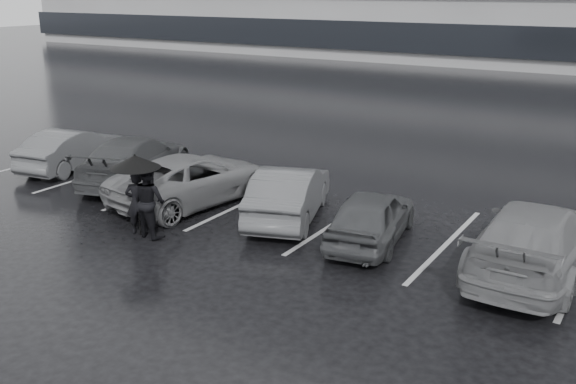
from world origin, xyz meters
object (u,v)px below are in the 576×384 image
at_px(pedestrian_left, 138,203).
at_px(pedestrian_right, 149,201).
at_px(car_east, 535,239).
at_px(car_main, 371,216).
at_px(car_west_d, 72,149).
at_px(car_west_a, 289,193).
at_px(car_west_c, 135,159).
at_px(car_west_b, 193,179).

distance_m(pedestrian_left, pedestrian_right, 0.36).
distance_m(car_east, pedestrian_right, 8.43).
height_order(car_main, pedestrian_left, pedestrian_left).
xyz_separation_m(car_west_d, pedestrian_right, (6.26, -3.07, 0.23)).
bearing_deg(car_west_d, car_west_a, 167.76).
xyz_separation_m(car_west_c, car_east, (11.48, -0.44, 0.04)).
bearing_deg(car_east, car_west_d, -2.06).
xyz_separation_m(car_west_b, car_west_d, (-5.50, 0.62, -0.02)).
height_order(car_west_c, pedestrian_left, pedestrian_left).
height_order(car_west_b, pedestrian_left, pedestrian_left).
relative_size(car_east, pedestrian_right, 2.89).
distance_m(car_west_b, car_west_c, 2.78).
height_order(car_main, car_west_a, car_west_a).
height_order(car_main, car_east, car_east).
height_order(car_main, car_west_b, car_west_b).
height_order(car_west_d, car_east, car_east).
bearing_deg(car_west_d, car_east, 168.25).
distance_m(car_west_b, car_west_d, 5.53).
distance_m(car_west_b, pedestrian_right, 2.58).
distance_m(car_west_d, car_east, 14.28).
relative_size(car_main, pedestrian_left, 2.34).
xyz_separation_m(car_main, pedestrian_right, (-4.52, -2.40, 0.25)).
bearing_deg(car_west_b, pedestrian_right, 115.37).
bearing_deg(car_main, car_west_a, -17.68).
distance_m(car_east, pedestrian_left, 8.77).
relative_size(car_west_c, pedestrian_right, 2.74).
bearing_deg(car_west_c, car_main, 156.91).
bearing_deg(car_west_c, pedestrian_left, 117.10).
bearing_deg(pedestrian_right, car_west_d, -18.95).
bearing_deg(car_west_d, car_west_c, 169.95).
distance_m(car_west_c, pedestrian_left, 4.40).
height_order(car_west_c, car_west_d, car_west_c).
bearing_deg(pedestrian_left, car_west_a, -165.68).
relative_size(car_west_b, car_east, 0.95).
xyz_separation_m(car_west_b, car_east, (8.77, 0.17, 0.06)).
height_order(car_main, car_west_c, car_west_c).
bearing_deg(car_west_b, pedestrian_left, 107.67).
xyz_separation_m(car_west_a, car_west_c, (-5.58, 0.33, 0.02)).
xyz_separation_m(car_west_b, pedestrian_left, (0.42, -2.48, 0.11)).
bearing_deg(car_west_a, pedestrian_right, 33.18).
relative_size(car_west_d, pedestrian_left, 2.53).
distance_m(car_main, car_west_d, 10.81).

